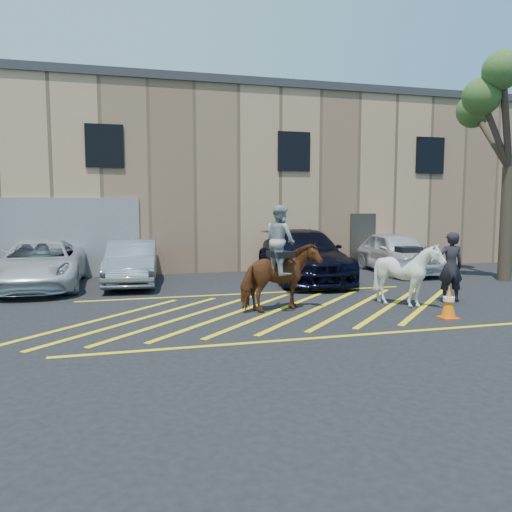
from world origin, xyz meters
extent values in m
plane|color=black|center=(0.00, 0.00, 0.00)|extent=(90.00, 90.00, 0.00)
imported|color=silver|center=(-5.94, 4.87, 0.73)|extent=(2.45, 5.27, 1.46)
imported|color=gray|center=(-3.20, 4.85, 0.71)|extent=(1.84, 4.41, 1.42)
imported|color=black|center=(2.45, 4.40, 0.84)|extent=(2.91, 6.02, 1.69)
imported|color=silver|center=(6.48, 5.17, 0.77)|extent=(2.17, 4.67, 1.55)
imported|color=black|center=(4.81, -0.32, 0.93)|extent=(0.75, 0.56, 1.85)
cube|color=tan|center=(0.00, 12.00, 3.50)|extent=(32.00, 10.00, 7.00)
cube|color=#2D2D30|center=(0.00, 12.00, 7.15)|extent=(32.20, 10.20, 0.30)
cube|color=black|center=(-4.00, 6.96, 4.60)|extent=(1.30, 0.08, 1.50)
cube|color=black|center=(3.00, 6.96, 4.60)|extent=(1.30, 0.08, 1.50)
cube|color=black|center=(9.00, 6.96, 4.60)|extent=(1.30, 0.08, 1.50)
cube|color=#38332D|center=(6.00, 6.96, 1.10)|extent=(1.10, 0.08, 2.20)
cube|color=yellow|center=(-4.20, -0.30, 0.01)|extent=(4.20, 4.20, 0.01)
cube|color=yellow|center=(-3.15, -0.30, 0.01)|extent=(4.20, 4.20, 0.01)
cube|color=yellow|center=(-2.10, -0.30, 0.01)|extent=(4.20, 4.20, 0.01)
cube|color=yellow|center=(-1.05, -0.30, 0.01)|extent=(4.20, 4.20, 0.01)
cube|color=yellow|center=(0.00, -0.30, 0.01)|extent=(4.20, 4.20, 0.01)
cube|color=yellow|center=(1.05, -0.30, 0.01)|extent=(4.20, 4.20, 0.01)
cube|color=yellow|center=(2.10, -0.30, 0.01)|extent=(4.20, 4.20, 0.01)
cube|color=yellow|center=(3.15, -0.30, 0.01)|extent=(4.20, 4.20, 0.01)
cube|color=yellow|center=(4.20, -0.30, 0.01)|extent=(4.20, 4.20, 0.01)
cube|color=yellow|center=(0.00, 2.20, 0.01)|extent=(9.50, 0.12, 0.01)
cube|color=yellow|center=(0.00, -2.80, 0.01)|extent=(9.50, 0.12, 0.01)
imported|color=brown|center=(0.15, -0.26, 0.81)|extent=(2.08, 1.33, 1.63)
imported|color=#94989E|center=(0.15, -0.26, 1.72)|extent=(0.81, 0.94, 1.66)
cube|color=black|center=(0.15, -0.26, 1.38)|extent=(0.59, 0.66, 0.14)
imported|color=silver|center=(3.43, -0.53, 0.81)|extent=(1.50, 1.63, 1.61)
cube|color=black|center=(3.43, -0.53, 1.44)|extent=(0.62, 0.53, 0.14)
cube|color=#F04109|center=(3.57, -1.98, 0.01)|extent=(0.40, 0.40, 0.03)
cone|color=orange|center=(3.57, -1.98, 0.38)|extent=(0.32, 0.32, 0.70)
cylinder|color=silver|center=(3.57, -1.98, 0.44)|extent=(0.25, 0.25, 0.10)
cylinder|color=#413627|center=(8.97, 2.43, 1.90)|extent=(0.44, 0.44, 3.80)
cylinder|color=#45382A|center=(8.89, 3.29, 4.80)|extent=(0.33, 1.88, 2.34)
cylinder|color=#443529|center=(8.36, 2.43, 4.85)|extent=(1.40, 0.20, 2.39)
cylinder|color=#4A362D|center=(8.49, 2.16, 5.20)|extent=(1.16, 0.77, 3.11)
sphere|color=#49652B|center=(8.82, 4.15, 5.91)|extent=(1.20, 1.20, 1.20)
sphere|color=#426029|center=(7.74, 2.43, 6.00)|extent=(1.20, 1.20, 1.20)
sphere|color=#467331|center=(8.02, 1.88, 6.71)|extent=(1.20, 1.20, 1.20)
camera|label=1|loc=(-3.47, -11.51, 2.54)|focal=35.00mm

